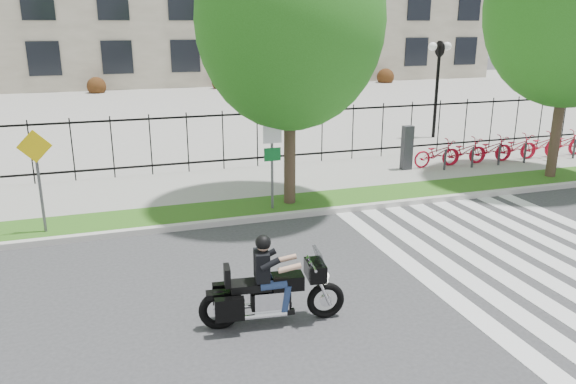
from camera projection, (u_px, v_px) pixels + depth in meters
name	position (u px, v px, depth m)	size (l,w,h in m)	color
ground	(322.00, 288.00, 10.97)	(120.00, 120.00, 0.00)	#343436
curb	(265.00, 218.00, 14.68)	(60.00, 0.20, 0.15)	beige
grass_verge	(256.00, 208.00, 15.45)	(60.00, 1.50, 0.15)	#295A16
sidewalk	(236.00, 184.00, 17.72)	(60.00, 3.50, 0.15)	gray
plaza	(170.00, 108.00, 33.69)	(80.00, 34.00, 0.10)	gray
crosswalk_stripes	(525.00, 257.00, 12.40)	(5.70, 8.00, 0.01)	silver
iron_fence	(223.00, 140.00, 19.00)	(30.00, 0.06, 2.00)	black
lamp_post_right	(439.00, 66.00, 23.93)	(1.06, 0.70, 4.25)	black
street_tree_1	(290.00, 21.00, 14.30)	(4.89, 4.89, 7.69)	#39281F
street_tree_2	(574.00, 7.00, 16.87)	(5.26, 5.26, 8.29)	#39281F
bike_share_station	(527.00, 146.00, 20.57)	(9.96, 0.85, 1.50)	#2D2D33
sign_pole_regulatory	(272.00, 151.00, 14.74)	(0.50, 0.09, 2.50)	#59595B
sign_pole_warning	(37.00, 168.00, 13.04)	(0.78, 0.09, 2.49)	#59595B
motorcycle_rider	(272.00, 288.00, 9.53)	(2.53, 0.87, 1.96)	black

